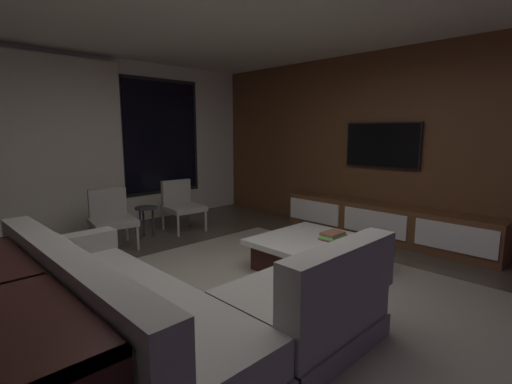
{
  "coord_description": "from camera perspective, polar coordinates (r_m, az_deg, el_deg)",
  "views": [
    {
      "loc": [
        -2.16,
        -2.34,
        1.55
      ],
      "look_at": [
        1.26,
        1.14,
        0.75
      ],
      "focal_mm": 26.03,
      "sensor_mm": 36.0,
      "label": 1
    }
  ],
  "objects": [
    {
      "name": "book_stack_on_coffee_table",
      "position": [
        4.25,
        11.8,
        -6.62
      ],
      "size": [
        0.31,
        0.22,
        0.08
      ],
      "color": "#C84675",
      "rests_on": "coffee_table"
    },
    {
      "name": "back_wall_with_window",
      "position": [
        6.32,
        -25.22,
        6.57
      ],
      "size": [
        6.6,
        0.3,
        2.7
      ],
      "color": "silver",
      "rests_on": "floor"
    },
    {
      "name": "side_stool",
      "position": [
        5.66,
        -16.55,
        -3.06
      ],
      "size": [
        0.32,
        0.32,
        0.46
      ],
      "color": "#333338",
      "rests_on": "floor"
    },
    {
      "name": "area_rug",
      "position": [
        3.7,
        3.54,
        -15.34
      ],
      "size": [
        3.2,
        3.8,
        0.01
      ],
      "primitive_type": "cube",
      "color": "gray",
      "rests_on": "floor"
    },
    {
      "name": "accent_chair_near_window",
      "position": [
        5.98,
        -11.44,
        -1.61
      ],
      "size": [
        0.58,
        0.6,
        0.78
      ],
      "color": "#B2ADA0",
      "rests_on": "floor"
    },
    {
      "name": "floor",
      "position": [
        3.54,
        -1.68,
        -16.62
      ],
      "size": [
        9.2,
        9.2,
        0.0
      ],
      "primitive_type": "plane",
      "color": "#473D33"
    },
    {
      "name": "media_wall",
      "position": [
        5.73,
        21.5,
        6.68
      ],
      "size": [
        0.12,
        7.8,
        2.7
      ],
      "color": "brown",
      "rests_on": "floor"
    },
    {
      "name": "sectional_couch",
      "position": [
        2.83,
        -13.07,
        -17.41
      ],
      "size": [
        1.98,
        2.5,
        0.82
      ],
      "color": "gray",
      "rests_on": "floor"
    },
    {
      "name": "accent_chair_by_curtain",
      "position": [
        5.35,
        -21.38,
        -3.37
      ],
      "size": [
        0.63,
        0.64,
        0.78
      ],
      "color": "#B2ADA0",
      "rests_on": "floor"
    },
    {
      "name": "console_table_behind_couch",
      "position": [
        2.6,
        -33.18,
        -18.15
      ],
      "size": [
        0.4,
        2.1,
        0.74
      ],
      "color": "black",
      "rests_on": "floor"
    },
    {
      "name": "coffee_table",
      "position": [
        4.26,
        8.85,
        -9.43
      ],
      "size": [
        1.16,
        1.16,
        0.36
      ],
      "color": "black",
      "rests_on": "floor"
    },
    {
      "name": "mounted_tv",
      "position": [
        5.74,
        18.76,
        6.84
      ],
      "size": [
        0.05,
        1.13,
        0.66
      ],
      "color": "black"
    },
    {
      "name": "media_console",
      "position": [
        5.63,
        19.14,
        -4.52
      ],
      "size": [
        0.46,
        3.1,
        0.52
      ],
      "color": "brown",
      "rests_on": "floor"
    }
  ]
}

